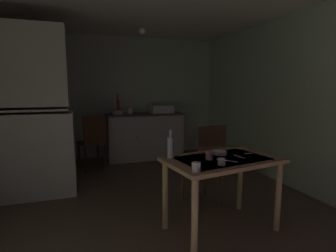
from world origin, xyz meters
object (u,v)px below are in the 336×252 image
(sink_basin, at_px, (161,109))
(chair_by_counter, at_px, (93,141))
(hand_pump, at_px, (118,105))
(mixing_bowl_counter, at_px, (118,112))
(dining_table, at_px, (222,169))
(serving_bowl_wide, at_px, (219,153))
(chair_far_side, at_px, (206,164))
(mug_tall, at_px, (221,162))
(hutch_cabinet, at_px, (30,119))
(glass_bottle, at_px, (171,147))

(sink_basin, distance_m, chair_by_counter, 1.55)
(hand_pump, bearing_deg, mixing_bowl_counter, -99.03)
(sink_basin, bearing_deg, dining_table, -95.45)
(serving_bowl_wide, bearing_deg, hand_pump, 102.61)
(hand_pump, height_order, serving_bowl_wide, hand_pump)
(chair_far_side, bearing_deg, sink_basin, 85.78)
(hand_pump, relative_size, mixing_bowl_counter, 1.77)
(chair_far_side, relative_size, mug_tall, 14.41)
(chair_far_side, xyz_separation_m, serving_bowl_wide, (-0.06, -0.41, 0.23))
(hand_pump, height_order, mixing_bowl_counter, hand_pump)
(hutch_cabinet, relative_size, mixing_bowl_counter, 9.85)
(sink_basin, distance_m, glass_bottle, 2.88)
(sink_basin, relative_size, dining_table, 0.37)
(mixing_bowl_counter, relative_size, glass_bottle, 0.80)
(mug_tall, xyz_separation_m, glass_bottle, (-0.35, 0.35, 0.08))
(chair_by_counter, bearing_deg, mug_tall, -69.42)
(glass_bottle, bearing_deg, mug_tall, -45.08)
(chair_far_side, relative_size, serving_bowl_wide, 6.64)
(hand_pump, xyz_separation_m, chair_far_side, (0.69, -2.42, -0.56))
(chair_by_counter, bearing_deg, sink_basin, 20.59)
(mixing_bowl_counter, distance_m, chair_by_counter, 0.81)
(chair_far_side, relative_size, chair_by_counter, 1.03)
(chair_far_side, bearing_deg, mug_tall, -106.98)
(chair_by_counter, relative_size, glass_bottle, 3.45)
(hutch_cabinet, relative_size, sink_basin, 4.93)
(hutch_cabinet, height_order, hand_pump, hutch_cabinet)
(sink_basin, bearing_deg, hutch_cabinet, -146.86)
(hutch_cabinet, distance_m, mixing_bowl_counter, 1.88)
(hand_pump, bearing_deg, glass_bottle, -87.77)
(dining_table, relative_size, serving_bowl_wide, 7.96)
(hutch_cabinet, distance_m, chair_far_side, 2.27)
(glass_bottle, bearing_deg, serving_bowl_wide, -0.73)
(serving_bowl_wide, height_order, mug_tall, mug_tall)
(chair_by_counter, distance_m, mug_tall, 2.80)
(hand_pump, bearing_deg, serving_bowl_wide, -77.39)
(glass_bottle, bearing_deg, chair_far_side, 34.76)
(hand_pump, relative_size, chair_far_side, 0.40)
(hutch_cabinet, height_order, chair_by_counter, hutch_cabinet)
(hutch_cabinet, xyz_separation_m, mug_tall, (1.76, -1.71, -0.26))
(chair_by_counter, bearing_deg, hutch_cabinet, -131.20)
(mixing_bowl_counter, bearing_deg, hand_pump, 80.97)
(hand_pump, height_order, chair_far_side, hand_pump)
(mug_tall, height_order, glass_bottle, glass_bottle)
(chair_by_counter, bearing_deg, mixing_bowl_counter, 43.00)
(mug_tall, bearing_deg, hand_pump, 98.25)
(hutch_cabinet, distance_m, serving_bowl_wide, 2.39)
(chair_by_counter, xyz_separation_m, serving_bowl_wide, (1.15, -2.26, 0.24))
(mixing_bowl_counter, height_order, chair_by_counter, mixing_bowl_counter)
(mug_tall, bearing_deg, sink_basin, 82.62)
(chair_by_counter, bearing_deg, glass_bottle, -74.43)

